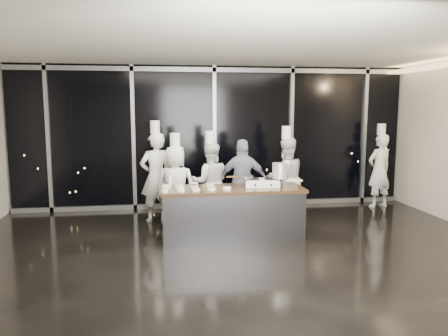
% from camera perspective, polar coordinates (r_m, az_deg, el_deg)
% --- Properties ---
extents(ground, '(9.00, 9.00, 0.00)m').
position_cam_1_polar(ground, '(6.91, 2.29, -11.28)').
color(ground, black).
rests_on(ground, ground).
extents(room_shell, '(9.02, 7.02, 3.21)m').
position_cam_1_polar(room_shell, '(6.56, 3.92, 7.67)').
color(room_shell, beige).
rests_on(room_shell, ground).
extents(window_wall, '(8.90, 0.11, 3.20)m').
position_cam_1_polar(window_wall, '(9.94, -1.29, 4.03)').
color(window_wall, black).
rests_on(window_wall, ground).
extents(demo_counter, '(2.46, 0.86, 0.90)m').
position_cam_1_polar(demo_counter, '(7.64, 1.07, -5.87)').
color(demo_counter, '#3A3A3F').
rests_on(demo_counter, ground).
extents(stove, '(0.63, 0.43, 0.14)m').
position_cam_1_polar(stove, '(7.69, 4.95, -1.90)').
color(stove, silver).
rests_on(stove, demo_counter).
extents(frying_pan, '(0.49, 0.30, 0.05)m').
position_cam_1_polar(frying_pan, '(7.66, 2.74, -1.17)').
color(frying_pan, slate).
rests_on(frying_pan, stove).
extents(stock_pot, '(0.29, 0.29, 0.27)m').
position_cam_1_polar(stock_pot, '(7.69, 7.33, -0.35)').
color(stock_pot, silver).
rests_on(stock_pot, stove).
extents(prep_bowls, '(1.17, 0.70, 0.05)m').
position_cam_1_polar(prep_bowls, '(7.48, -4.49, -2.48)').
color(prep_bowls, silver).
rests_on(prep_bowls, demo_counter).
extents(squeeze_bottle, '(0.06, 0.06, 0.23)m').
position_cam_1_polar(squeeze_bottle, '(7.67, -7.06, -1.63)').
color(squeeze_bottle, white).
rests_on(squeeze_bottle, demo_counter).
extents(chef_far_left, '(0.76, 0.62, 2.02)m').
position_cam_1_polar(chef_far_left, '(8.82, -8.87, -1.05)').
color(chef_far_left, silver).
rests_on(chef_far_left, ground).
extents(chef_left, '(0.84, 0.63, 1.80)m').
position_cam_1_polar(chef_left, '(8.37, -6.32, -2.27)').
color(chef_left, silver).
rests_on(chef_left, ground).
extents(chef_center, '(0.80, 0.64, 1.82)m').
position_cam_1_polar(chef_center, '(8.67, -1.83, -1.81)').
color(chef_center, silver).
rests_on(chef_center, ground).
extents(guest, '(1.03, 0.57, 1.66)m').
position_cam_1_polar(guest, '(8.61, 2.50, -1.73)').
color(guest, '#151B39').
rests_on(guest, ground).
extents(chef_right, '(0.95, 0.82, 1.90)m').
position_cam_1_polar(chef_right, '(8.97, 8.05, -1.30)').
color(chef_right, silver).
rests_on(chef_right, ground).
extents(chef_side, '(0.70, 0.55, 1.91)m').
position_cam_1_polar(chef_side, '(10.54, 19.63, -0.23)').
color(chef_side, silver).
rests_on(chef_side, ground).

